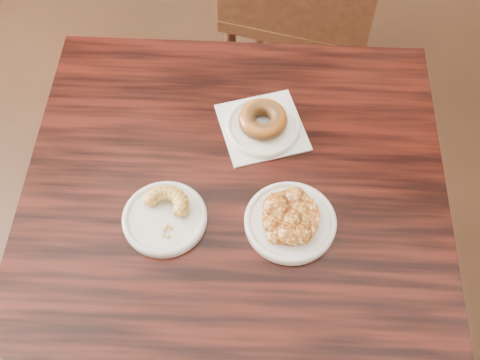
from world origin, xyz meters
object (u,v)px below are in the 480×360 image
at_px(cafe_table, 235,275).
at_px(apple_fritter, 291,216).
at_px(cruller_fragment, 164,213).
at_px(glazed_donut, 263,120).

bearing_deg(cafe_table, apple_fritter, -27.55).
bearing_deg(cafe_table, cruller_fragment, -154.49).
xyz_separation_m(glazed_donut, cruller_fragment, (-0.09, -0.26, -0.01)).
bearing_deg(cruller_fragment, apple_fritter, 20.00).
relative_size(glazed_donut, apple_fritter, 0.68).
distance_m(apple_fritter, cruller_fragment, 0.23).
bearing_deg(apple_fritter, glazed_donut, 123.91).
xyz_separation_m(cafe_table, cruller_fragment, (-0.10, -0.10, 0.40)).
distance_m(cafe_table, cruller_fragment, 0.42).
xyz_separation_m(apple_fritter, cruller_fragment, (-0.22, -0.08, -0.00)).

